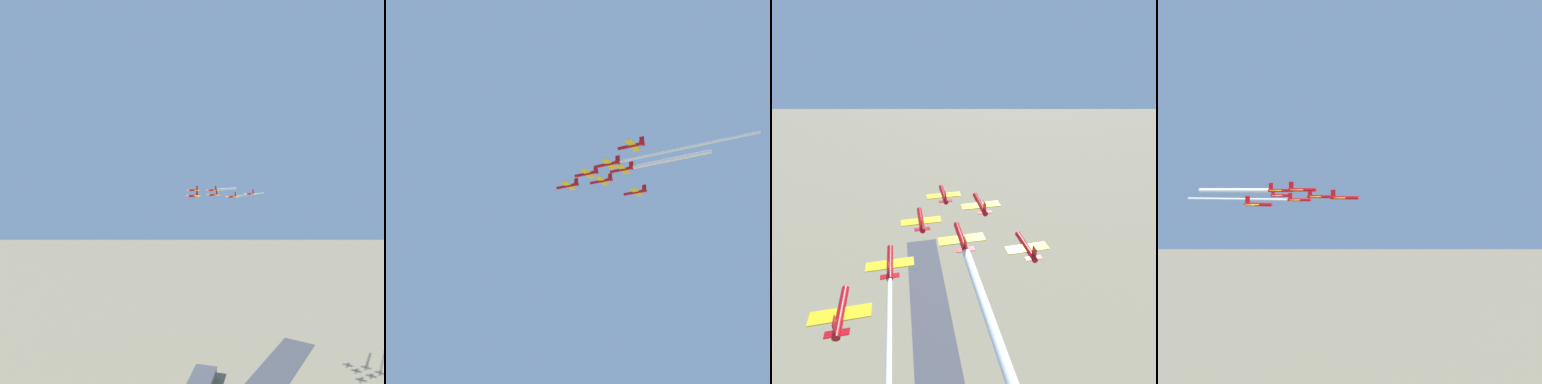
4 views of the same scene
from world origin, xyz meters
The scene contains 8 objects.
jet_0 centered at (-59.21, -43.21, 162.80)m, with size 9.08×8.82×3.05m.
jet_1 centered at (-50.47, -52.75, 162.89)m, with size 9.08×8.82×3.05m.
jet_2 centered at (-46.62, -40.20, 165.26)m, with size 9.08×8.82×3.05m.
jet_3 centered at (-41.72, -62.30, 161.48)m, with size 9.08×8.82×3.05m.
jet_4 centered at (-37.88, -49.75, 164.98)m, with size 9.08×8.82×3.05m.
jet_5 centered at (-34.03, -37.20, 160.94)m, with size 9.08×8.82×3.05m.
jet_6 centered at (-32.98, -71.85, 162.85)m, with size 9.08×8.82×3.05m.
smoke_trail_4 centered at (-20.31, -55.14, 164.94)m, with size 27.54×9.65×1.39m.
Camera 3 is at (1.86, -71.31, 196.94)m, focal length 28.00 mm.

